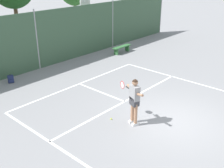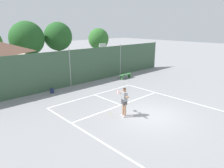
# 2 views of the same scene
# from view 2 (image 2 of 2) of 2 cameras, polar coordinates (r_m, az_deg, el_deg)

# --- Properties ---
(ground_plane) EXTENTS (120.00, 120.00, 0.00)m
(ground_plane) POSITION_cam_2_polar(r_m,az_deg,el_deg) (13.07, 10.41, -8.71)
(ground_plane) COLOR gray
(court_markings) EXTENTS (8.30, 11.10, 0.01)m
(court_markings) POSITION_cam_2_polar(r_m,az_deg,el_deg) (13.43, 8.18, -7.91)
(court_markings) COLOR white
(court_markings) RESTS_ON ground
(chainlink_fence) EXTENTS (26.09, 0.09, 3.45)m
(chainlink_fence) POSITION_cam_2_polar(r_m,az_deg,el_deg) (19.01, -11.62, 4.28)
(chainlink_fence) COLOR #38563D
(chainlink_fence) RESTS_ON ground
(basketball_hoop) EXTENTS (0.90, 0.67, 3.55)m
(basketball_hoop) POSITION_cam_2_polar(r_m,az_deg,el_deg) (22.77, -2.67, 8.16)
(basketball_hoop) COLOR yellow
(basketball_hoop) RESTS_ON ground
(treeline_backdrop) EXTENTS (27.50, 4.40, 6.31)m
(treeline_backdrop) POSITION_cam_2_polar(r_m,az_deg,el_deg) (27.71, -27.64, 10.70)
(treeline_backdrop) COLOR brown
(treeline_backdrop) RESTS_ON ground
(tennis_player) EXTENTS (0.47, 1.40, 1.85)m
(tennis_player) POSITION_cam_2_polar(r_m,az_deg,el_deg) (12.38, 3.40, -4.33)
(tennis_player) COLOR silver
(tennis_player) RESTS_ON ground
(tennis_ball) EXTENTS (0.07, 0.07, 0.07)m
(tennis_ball) POSITION_cam_2_polar(r_m,az_deg,el_deg) (13.12, -0.41, -8.18)
(tennis_ball) COLOR #CCE033
(tennis_ball) RESTS_ON ground
(backpack_navy) EXTENTS (0.32, 0.30, 0.46)m
(backpack_navy) POSITION_cam_2_polar(r_m,az_deg,el_deg) (17.69, -16.34, -1.82)
(backpack_navy) COLOR navy
(backpack_navy) RESTS_ON ground
(courtside_bench) EXTENTS (1.60, 0.36, 0.48)m
(courtside_bench) POSITION_cam_2_polar(r_m,az_deg,el_deg) (21.61, 3.77, 2.44)
(courtside_bench) COLOR #336B38
(courtside_bench) RESTS_ON ground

